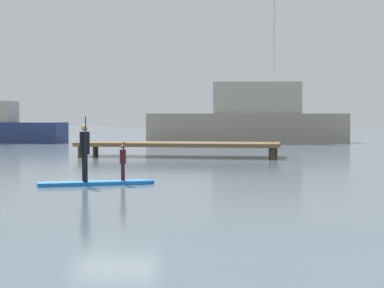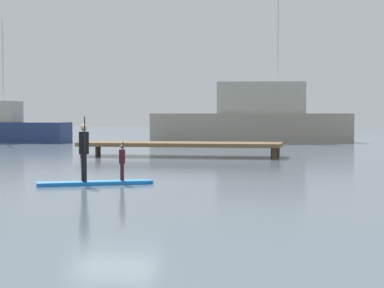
{
  "view_description": "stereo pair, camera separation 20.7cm",
  "coord_description": "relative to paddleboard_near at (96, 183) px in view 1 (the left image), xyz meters",
  "views": [
    {
      "loc": [
        5.53,
        -18.68,
        1.89
      ],
      "look_at": [
        1.73,
        2.8,
        1.04
      ],
      "focal_mm": 63.69,
      "sensor_mm": 36.0,
      "label": 1
    },
    {
      "loc": [
        5.73,
        -18.65,
        1.89
      ],
      "look_at": [
        1.73,
        2.8,
        1.04
      ],
      "focal_mm": 63.69,
      "sensor_mm": 36.0,
      "label": 2
    }
  ],
  "objects": [
    {
      "name": "floating_dock",
      "position": [
        -0.36,
        13.8,
        0.54
      ],
      "size": [
        9.66,
        2.83,
        0.69
      ],
      "color": "brown",
      "rests_on": "ground"
    },
    {
      "name": "fishing_boat_white_large",
      "position": [
        1.19,
        33.96,
        1.65
      ],
      "size": [
        15.48,
        6.01,
        12.15
      ],
      "color": "#9E9384",
      "rests_on": "ground"
    },
    {
      "name": "ground_plane",
      "position": [
        0.44,
        0.44,
        -0.05
      ],
      "size": [
        240.0,
        240.0,
        0.0
      ],
      "primitive_type": "plane",
      "color": "slate"
    },
    {
      "name": "paddleboard_near",
      "position": [
        0.0,
        0.0,
        0.0
      ],
      "size": [
        3.13,
        1.87,
        0.1
      ],
      "color": "blue",
      "rests_on": "ground"
    },
    {
      "name": "paddler_child_solo",
      "position": [
        0.7,
        0.32,
        0.62
      ],
      "size": [
        0.24,
        0.34,
        1.1
      ],
      "color": "#4C1419",
      "rests_on": "paddleboard_near"
    },
    {
      "name": "paddler_adult",
      "position": [
        -0.27,
        -0.14,
        0.97
      ],
      "size": [
        0.38,
        0.47,
        1.81
      ],
      "color": "black",
      "rests_on": "paddleboard_near"
    }
  ]
}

